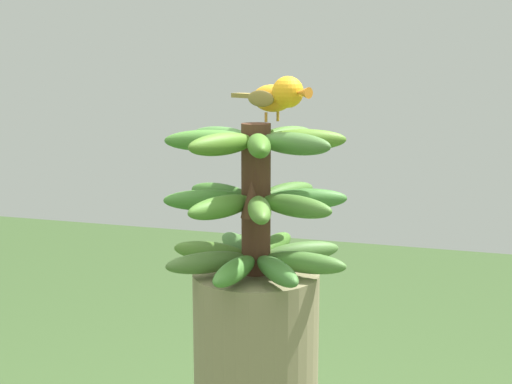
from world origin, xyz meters
name	(u,v)px	position (x,y,z in m)	size (l,w,h in m)	color
banana_bunch	(256,199)	(0.00, 0.00, 1.10)	(0.32, 0.32, 0.26)	#4C2D1E
perched_bird	(278,96)	(-0.03, -0.03, 1.28)	(0.17, 0.12, 0.08)	#C68933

